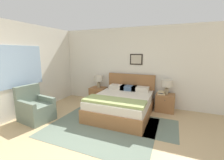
% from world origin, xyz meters
% --- Properties ---
extents(wall_back, '(7.49, 0.09, 2.60)m').
position_xyz_m(wall_back, '(0.00, 3.16, 1.30)').
color(wall_back, silver).
rests_on(wall_back, ground_plane).
extents(wall_left, '(0.08, 5.53, 2.60)m').
position_xyz_m(wall_left, '(-2.57, 1.53, 1.30)').
color(wall_left, silver).
rests_on(wall_left, ground_plane).
extents(area_rug_main, '(2.53, 1.99, 0.01)m').
position_xyz_m(area_rug_main, '(-0.16, 1.17, 0.00)').
color(area_rug_main, slate).
rests_on(area_rug_main, ground_plane).
extents(area_rug_bedside, '(0.87, 1.13, 0.01)m').
position_xyz_m(area_rug_bedside, '(1.14, 1.68, 0.00)').
color(area_rug_bedside, slate).
rests_on(area_rug_bedside, ground_plane).
extents(bed, '(1.61, 1.96, 1.06)m').
position_xyz_m(bed, '(0.04, 2.12, 0.31)').
color(bed, '#936038').
rests_on(bed, ground_plane).
extents(armchair, '(0.85, 0.75, 0.92)m').
position_xyz_m(armchair, '(-1.96, 0.86, 0.31)').
color(armchair, slate).
rests_on(armchair, ground_plane).
extents(nightstand_near_window, '(0.55, 0.49, 0.53)m').
position_xyz_m(nightstand_near_window, '(-1.12, 2.85, 0.26)').
color(nightstand_near_window, '#936038').
rests_on(nightstand_near_window, ground_plane).
extents(nightstand_by_door, '(0.55, 0.49, 0.53)m').
position_xyz_m(nightstand_by_door, '(1.19, 2.85, 0.26)').
color(nightstand_by_door, '#936038').
rests_on(nightstand_by_door, ground_plane).
extents(table_lamp_near_window, '(0.32, 0.32, 0.44)m').
position_xyz_m(table_lamp_near_window, '(-1.11, 2.87, 0.85)').
color(table_lamp_near_window, gray).
rests_on(table_lamp_near_window, nightstand_near_window).
extents(table_lamp_by_door, '(0.32, 0.32, 0.44)m').
position_xyz_m(table_lamp_by_door, '(1.21, 2.87, 0.85)').
color(table_lamp_by_door, gray).
rests_on(table_lamp_by_door, nightstand_by_door).
extents(book_thick_bottom, '(0.23, 0.23, 0.04)m').
position_xyz_m(book_thick_bottom, '(1.06, 2.80, 0.55)').
color(book_thick_bottom, beige).
rests_on(book_thick_bottom, nightstand_by_door).
extents(book_hardcover_middle, '(0.16, 0.22, 0.03)m').
position_xyz_m(book_hardcover_middle, '(1.06, 2.80, 0.58)').
color(book_hardcover_middle, '#232328').
rests_on(book_hardcover_middle, book_thick_bottom).
extents(book_novel_upper, '(0.21, 0.24, 0.03)m').
position_xyz_m(book_novel_upper, '(1.06, 2.80, 0.61)').
color(book_novel_upper, beige).
rests_on(book_novel_upper, book_hardcover_middle).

